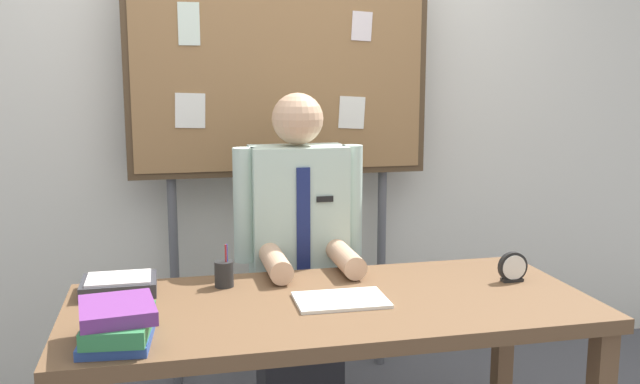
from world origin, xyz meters
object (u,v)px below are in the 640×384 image
desk (331,323)px  open_notebook (341,300)px  desk_clock (513,268)px  bulletin_board (281,74)px  person (299,271)px  pen_holder (224,274)px  paper_tray (119,285)px  book_stack (118,323)px

desk → open_notebook: 0.09m
desk_clock → bulletin_board: bearing=127.4°
person → desk_clock: bearing=-36.1°
open_notebook → pen_holder: 0.46m
desk_clock → pen_holder: pen_holder is taller
paper_tray → book_stack: bearing=-87.0°
person → bulletin_board: (-0.00, 0.41, 0.83)m
person → bulletin_board: size_ratio=0.70×
person → book_stack: size_ratio=4.81×
open_notebook → pen_holder: (-0.37, 0.26, 0.04)m
desk_clock → paper_tray: (-1.44, 0.19, -0.02)m
person → paper_tray: 0.80m
bulletin_board → pen_holder: (-0.35, -0.76, -0.72)m
person → bulletin_board: bulletin_board is taller
open_notebook → paper_tray: 0.80m
desk → desk_clock: 0.73m
pen_holder → person: bearing=44.7°
person → open_notebook: (0.03, -0.60, 0.07)m
person → desk_clock: 0.89m
open_notebook → desk_clock: desk_clock is taller
bulletin_board → book_stack: bulletin_board is taller
person → pen_holder: 0.50m
bulletin_board → open_notebook: (0.03, -1.02, -0.77)m
desk → person: 0.59m
bulletin_board → paper_tray: (-0.72, -0.75, -0.74)m
desk → open_notebook: size_ratio=5.75×
book_stack → pen_holder: bearing=53.7°
person → book_stack: person is taller
person → pen_holder: bearing=-135.3°
open_notebook → paper_tray: size_ratio=1.20×
book_stack → paper_tray: 0.49m
person → paper_tray: bearing=-155.3°
desk → bulletin_board: size_ratio=0.88×
desk_clock → book_stack: bearing=-168.2°
bulletin_board → pen_holder: bearing=-114.6°
bulletin_board → desk_clock: bulletin_board is taller
desk_clock → pen_holder: 1.08m
person → pen_holder: person is taller
book_stack → open_notebook: size_ratio=0.94×
desk → person: person is taller
desk → book_stack: book_stack is taller
paper_tray → person: bearing=24.7°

